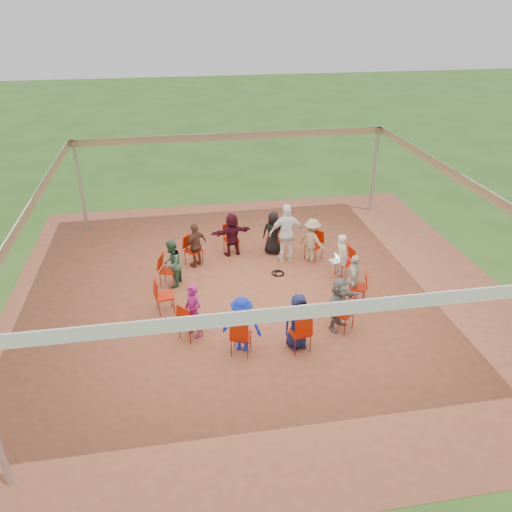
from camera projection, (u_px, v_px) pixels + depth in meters
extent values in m
plane|color=#2A5219|center=(260.00, 293.00, 13.18)|extent=(80.00, 80.00, 0.00)
plane|color=brown|center=(260.00, 293.00, 13.18)|extent=(13.00, 13.00, 0.00)
cylinder|color=#B2B2B7|center=(80.00, 187.00, 16.09)|extent=(0.12, 0.12, 3.00)
cylinder|color=#B2B2B7|center=(374.00, 170.00, 17.60)|extent=(0.12, 0.12, 3.00)
plane|color=white|center=(260.00, 186.00, 11.79)|extent=(10.30, 10.30, 0.00)
cube|color=white|center=(322.00, 310.00, 7.35)|extent=(10.30, 0.03, 0.24)
cube|color=white|center=(232.00, 136.00, 16.34)|extent=(10.30, 0.03, 0.24)
cube|color=white|center=(32.00, 204.00, 11.07)|extent=(0.03, 10.30, 0.24)
cube|color=white|center=(460.00, 178.00, 12.62)|extent=(0.03, 10.30, 0.24)
imported|color=beige|center=(341.00, 257.00, 13.59)|extent=(0.40, 0.53, 1.33)
imported|color=#95895E|center=(312.00, 240.00, 14.48)|extent=(0.88, 0.93, 1.33)
imported|color=black|center=(273.00, 233.00, 14.94)|extent=(0.73, 0.56, 1.33)
imported|color=#3A0C19|center=(232.00, 234.00, 14.84)|extent=(1.29, 0.67, 1.33)
imported|color=#502F22|center=(196.00, 245.00, 14.22)|extent=(0.85, 0.81, 1.33)
imported|color=#2D5439|center=(172.00, 264.00, 13.23)|extent=(0.57, 0.73, 1.33)
imported|color=#891764|center=(193.00, 311.00, 11.26)|extent=(0.56, 0.58, 1.33)
imported|color=#0C22A6|center=(242.00, 324.00, 10.80)|extent=(0.95, 0.69, 1.33)
imported|color=#14183D|center=(298.00, 321.00, 10.90)|extent=(0.70, 0.47, 1.33)
imported|color=slate|center=(339.00, 304.00, 11.52)|extent=(1.24, 1.15, 1.33)
imported|color=beige|center=(353.00, 279.00, 12.51)|extent=(0.64, 0.87, 1.33)
imported|color=white|center=(287.00, 233.00, 14.38)|extent=(1.06, 0.58, 1.78)
torus|color=black|center=(278.00, 273.00, 14.09)|extent=(0.38, 0.38, 0.03)
torus|color=black|center=(279.00, 274.00, 14.06)|extent=(0.30, 0.30, 0.03)
cube|color=#B7B7BC|center=(334.00, 261.00, 13.57)|extent=(0.25, 0.33, 0.01)
cube|color=#B7B7BC|center=(338.00, 257.00, 13.55)|extent=(0.12, 0.30, 0.19)
cube|color=#CCE0FF|center=(337.00, 257.00, 13.55)|extent=(0.09, 0.26, 0.16)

